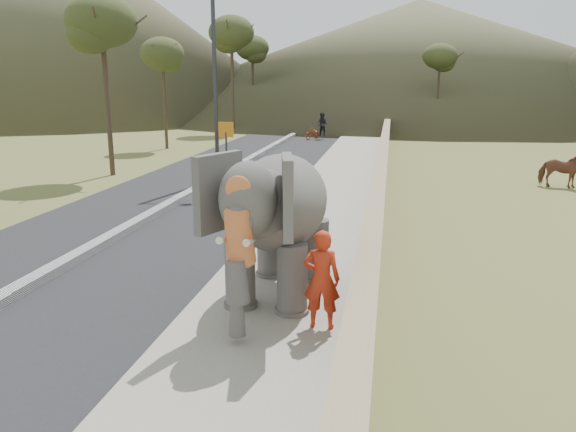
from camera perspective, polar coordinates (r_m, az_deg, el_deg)
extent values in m
plane|color=olive|center=(9.38, -2.66, -11.94)|extent=(160.00, 160.00, 0.00)
cube|color=black|center=(19.92, -10.27, 1.83)|extent=(7.00, 120.00, 0.03)
cube|color=black|center=(19.90, -10.28, 2.10)|extent=(0.35, 120.00, 0.22)
cube|color=#9E9687|center=(18.76, 4.19, 1.46)|extent=(3.00, 120.00, 0.15)
cube|color=tan|center=(18.57, 9.29, 2.69)|extent=(0.30, 120.00, 1.10)
cylinder|color=#2D2E33|center=(22.98, -7.43, 13.51)|extent=(0.16, 0.16, 8.00)
cylinder|color=#2D2D33|center=(22.71, -6.25, 5.95)|extent=(0.08, 0.08, 2.00)
cube|color=orange|center=(22.58, -6.32, 8.71)|extent=(0.60, 0.05, 0.60)
imported|color=brown|center=(23.80, 26.04, 4.21)|extent=(1.74, 1.11, 1.36)
cone|color=brown|center=(75.10, -23.03, 18.06)|extent=(60.00, 60.00, 22.00)
cone|color=brown|center=(78.34, 13.07, 15.61)|extent=(80.00, 80.00, 14.00)
imported|color=red|center=(8.99, 3.44, -6.45)|extent=(0.59, 0.39, 1.63)
imported|color=#962D0D|center=(38.74, 2.52, 8.39)|extent=(1.19, 1.71, 0.85)
imported|color=black|center=(38.60, 3.52, 9.28)|extent=(0.95, 0.87, 1.59)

